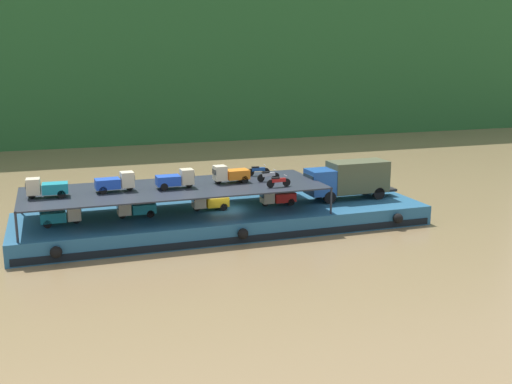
% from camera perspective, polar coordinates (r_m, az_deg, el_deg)
% --- Properties ---
extents(ground_plane, '(400.00, 400.00, 0.00)m').
position_cam_1_polar(ground_plane, '(46.67, -2.90, -3.46)').
color(ground_plane, olive).
extents(hillside_far_bank, '(143.53, 38.20, 37.75)m').
position_cam_1_polar(hillside_far_bank, '(108.64, -12.96, 16.84)').
color(hillside_far_bank, '#235628').
rests_on(hillside_far_bank, ground).
extents(cargo_barge, '(31.16, 9.09, 1.50)m').
position_cam_1_polar(cargo_barge, '(46.44, -2.91, -2.58)').
color(cargo_barge, '#23567A').
rests_on(cargo_barge, ground).
extents(covered_lorry, '(7.87, 2.35, 3.10)m').
position_cam_1_polar(covered_lorry, '(49.90, 8.78, 1.26)').
color(covered_lorry, '#1E4C99').
rests_on(covered_lorry, cargo_barge).
extents(cargo_rack, '(21.96, 7.67, 2.00)m').
position_cam_1_polar(cargo_rack, '(44.95, -7.61, 0.34)').
color(cargo_rack, '#232833').
rests_on(cargo_rack, cargo_barge).
extents(mini_truck_lower_stern, '(2.77, 1.26, 1.38)m').
position_cam_1_polar(mini_truck_lower_stern, '(44.09, -17.90, -2.09)').
color(mini_truck_lower_stern, teal).
rests_on(mini_truck_lower_stern, cargo_barge).
extents(mini_truck_lower_aft, '(2.77, 1.26, 1.38)m').
position_cam_1_polar(mini_truck_lower_aft, '(44.81, -11.30, -1.48)').
color(mini_truck_lower_aft, teal).
rests_on(mini_truck_lower_aft, cargo_barge).
extents(mini_truck_lower_mid, '(2.76, 1.23, 1.38)m').
position_cam_1_polar(mini_truck_lower_mid, '(46.05, -4.41, -0.88)').
color(mini_truck_lower_mid, gold).
rests_on(mini_truck_lower_mid, cargo_barge).
extents(mini_truck_lower_fore, '(2.78, 1.26, 1.38)m').
position_cam_1_polar(mini_truck_lower_fore, '(47.43, 2.00, -0.44)').
color(mini_truck_lower_fore, red).
rests_on(mini_truck_lower_fore, cargo_barge).
extents(mini_truck_upper_stern, '(2.78, 1.26, 1.38)m').
position_cam_1_polar(mini_truck_upper_stern, '(43.72, -19.17, 0.39)').
color(mini_truck_upper_stern, teal).
rests_on(mini_truck_upper_stern, cargo_rack).
extents(mini_truck_upper_mid, '(2.78, 1.27, 1.38)m').
position_cam_1_polar(mini_truck_upper_mid, '(44.25, -13.13, 0.91)').
color(mini_truck_upper_mid, '#1E47B7').
rests_on(mini_truck_upper_mid, cargo_rack).
extents(mini_truck_upper_fore, '(2.74, 1.20, 1.38)m').
position_cam_1_polar(mini_truck_upper_fore, '(44.54, -7.59, 1.21)').
color(mini_truck_upper_fore, '#1E47B7').
rests_on(mini_truck_upper_fore, cargo_rack).
extents(mini_truck_upper_bow, '(2.79, 1.28, 1.38)m').
position_cam_1_polar(mini_truck_upper_bow, '(46.12, -2.43, 1.71)').
color(mini_truck_upper_bow, orange).
rests_on(mini_truck_upper_bow, cargo_rack).
extents(motorcycle_upper_port, '(1.90, 0.55, 0.87)m').
position_cam_1_polar(motorcycle_upper_port, '(44.66, 2.13, 1.01)').
color(motorcycle_upper_port, black).
rests_on(motorcycle_upper_port, cargo_rack).
extents(motorcycle_upper_centre, '(1.90, 0.55, 0.87)m').
position_cam_1_polar(motorcycle_upper_centre, '(46.78, 1.16, 1.56)').
color(motorcycle_upper_centre, black).
rests_on(motorcycle_upper_centre, cargo_rack).
extents(motorcycle_upper_stbd, '(1.90, 0.55, 0.87)m').
position_cam_1_polar(motorcycle_upper_stbd, '(48.91, 0.20, 2.06)').
color(motorcycle_upper_stbd, black).
rests_on(motorcycle_upper_stbd, cargo_rack).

